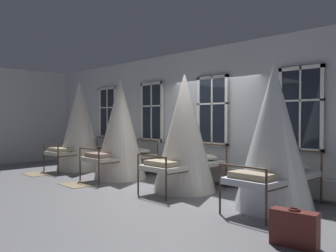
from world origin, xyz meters
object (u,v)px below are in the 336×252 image
object	(u,v)px
cot_third	(184,133)
cot_fourth	(274,138)
cot_second	(120,129)
cot_first	(79,126)
suitcase_dark	(294,228)

from	to	relation	value
cot_third	cot_fourth	bearing A→B (deg)	-89.34
cot_second	cot_third	bearing A→B (deg)	-88.38
cot_first	cot_fourth	bearing A→B (deg)	-91.13
cot_first	cot_fourth	world-z (taller)	cot_first
cot_second	cot_fourth	world-z (taller)	cot_second
cot_third	cot_first	bearing A→B (deg)	91.60
cot_first	cot_third	xyz separation A→B (m)	(4.32, 0.02, -0.08)
cot_first	cot_second	world-z (taller)	cot_first
cot_first	suitcase_dark	size ratio (longest dim) A/B	4.68
cot_second	cot_third	world-z (taller)	cot_second
suitcase_dark	cot_third	bearing A→B (deg)	148.28
cot_second	cot_fourth	size ratio (longest dim) A/B	1.04
cot_second	suitcase_dark	bearing A→B (deg)	-104.33
cot_second	cot_third	xyz separation A→B (m)	(2.22, 0.05, -0.03)
cot_first	cot_second	bearing A→B (deg)	-91.93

